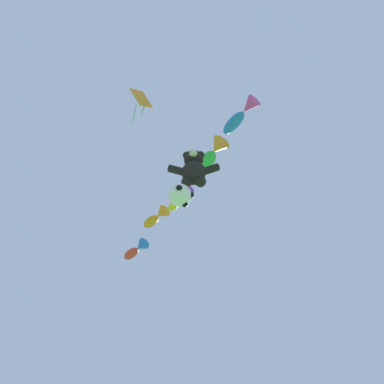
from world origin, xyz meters
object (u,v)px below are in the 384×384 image
teddy_bear_kite (194,168)px  fish_kite_tangerine (156,218)px  fish_kite_cobalt (241,115)px  fish_kite_crimson (136,250)px  soccer_ball_kite (180,195)px  fish_kite_emerald (212,154)px  fish_kite_goldfin (180,199)px  diamond_kite (141,100)px

teddy_bear_kite → fish_kite_tangerine: 6.41m
fish_kite_cobalt → fish_kite_crimson: size_ratio=1.10×
teddy_bear_kite → soccer_ball_kite: bearing=170.3°
fish_kite_emerald → teddy_bear_kite: bearing=-123.1°
fish_kite_tangerine → fish_kite_crimson: bearing=120.9°
teddy_bear_kite → fish_kite_goldfin: fish_kite_goldfin is taller
teddy_bear_kite → fish_kite_goldfin: 4.20m
fish_kite_cobalt → fish_kite_emerald: fish_kite_emerald is taller
fish_kite_tangerine → diamond_kite: (-0.14, -6.40, 1.21)m
fish_kite_emerald → fish_kite_crimson: size_ratio=1.16×
soccer_ball_kite → fish_kite_goldfin: 4.99m
teddy_bear_kite → diamond_kite: diamond_kite is taller
fish_kite_crimson → fish_kite_goldfin: bearing=-55.8°
fish_kite_emerald → fish_kite_tangerine: size_ratio=1.22×
soccer_ball_kite → teddy_bear_kite: bearing=-9.7°
fish_kite_tangerine → fish_kite_crimson: (-1.37, 2.29, -0.32)m
fish_kite_cobalt → fish_kite_emerald: size_ratio=0.95×
diamond_kite → fish_kite_crimson: bearing=98.1°
teddy_bear_kite → fish_kite_cobalt: fish_kite_cobalt is taller
fish_kite_cobalt → diamond_kite: 4.65m
soccer_ball_kite → fish_kite_tangerine: 6.95m
teddy_bear_kite → fish_kite_emerald: 3.16m
soccer_ball_kite → diamond_kite: diamond_kite is taller
fish_kite_cobalt → fish_kite_crimson: 10.30m
fish_kite_cobalt → fish_kite_goldfin: bearing=122.3°
fish_kite_emerald → fish_kite_goldfin: size_ratio=1.17×
soccer_ball_kite → fish_kite_crimson: size_ratio=0.55×
fish_kite_cobalt → fish_kite_goldfin: 5.30m
diamond_kite → soccer_ball_kite: bearing=30.9°
soccer_ball_kite → fish_kite_cobalt: fish_kite_cobalt is taller
fish_kite_crimson → soccer_ball_kite: bearing=-68.0°
teddy_bear_kite → soccer_ball_kite: 1.55m
fish_kite_tangerine → teddy_bear_kite: bearing=-67.7°
soccer_ball_kite → fish_kite_crimson: fish_kite_crimson is taller
fish_kite_cobalt → teddy_bear_kite: bearing=155.4°
soccer_ball_kite → diamond_kite: 5.78m
fish_kite_goldfin → fish_kite_tangerine: fish_kite_tangerine is taller
fish_kite_emerald → diamond_kite: diamond_kite is taller
fish_kite_emerald → fish_kite_tangerine: 5.10m
teddy_bear_kite → diamond_kite: 4.66m
fish_kite_emerald → diamond_kite: bearing=-144.1°
fish_kite_cobalt → fish_kite_emerald: (-1.21, 2.24, 0.34)m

